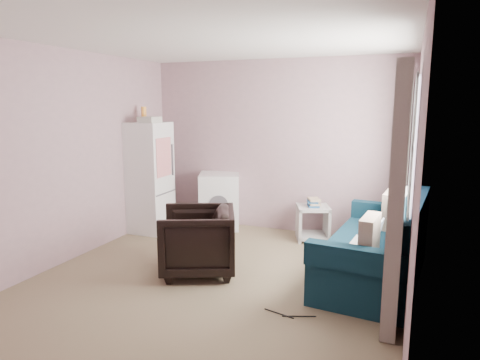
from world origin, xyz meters
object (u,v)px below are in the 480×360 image
object	(u,v)px
washing_machine	(220,199)
side_table	(313,220)
armchair	(197,238)
sofa	(380,251)
fridge	(149,177)

from	to	relation	value
washing_machine	side_table	world-z (taller)	washing_machine
armchair	side_table	size ratio (longest dim) A/B	1.38
sofa	washing_machine	bearing A→B (deg)	159.54
armchair	sofa	xyz separation A→B (m)	(1.90, 0.54, -0.08)
armchair	washing_machine	bearing A→B (deg)	172.41
fridge	side_table	size ratio (longest dim) A/B	3.11
washing_machine	sofa	distance (m)	2.69
fridge	sofa	world-z (taller)	fridge
fridge	side_table	world-z (taller)	fridge
washing_machine	fridge	bearing A→B (deg)	-169.13
washing_machine	sofa	bearing A→B (deg)	-47.87
armchair	side_table	bearing A→B (deg)	126.00
fridge	sofa	size ratio (longest dim) A/B	0.88
fridge	sofa	distance (m)	3.39
sofa	fridge	bearing A→B (deg)	174.90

